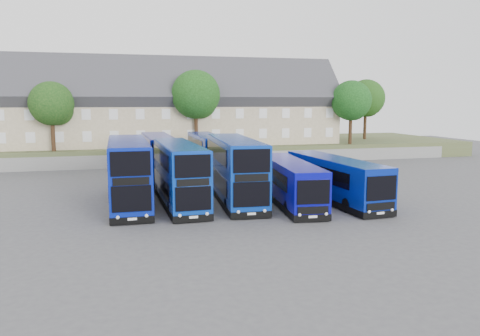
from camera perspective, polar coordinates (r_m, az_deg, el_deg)
name	(u,v)px	position (r m, az deg, el deg)	size (l,w,h in m)	color
ground	(227,213)	(31.64, -1.55, -5.51)	(120.00, 120.00, 0.00)	#47474C
retaining_wall	(182,160)	(54.83, -7.14, 1.01)	(70.00, 0.40, 1.50)	slate
earth_bank	(172,149)	(64.67, -8.27, 2.28)	(80.00, 20.00, 2.00)	#4F5530
terrace_row	(151,109)	(60.12, -10.82, 7.14)	(48.00, 10.40, 11.20)	tan
dd_front_left	(129,174)	(34.53, -13.43, -0.69)	(2.79, 11.79, 4.68)	#081DA1
dd_front_mid	(179,175)	(34.02, -7.45, -0.88)	(2.92, 11.21, 4.42)	#0934A6
dd_front_right	(235,171)	(35.01, -0.62, -0.35)	(3.40, 11.91, 4.68)	#0833A3
dd_rear_left	(159,159)	(44.99, -9.89, 1.14)	(2.72, 10.78, 4.26)	#071391
dd_rear_right	(207,156)	(47.43, -4.02, 1.50)	(2.51, 10.38, 4.11)	#0827A2
coach_east_a	(290,183)	(34.45, 6.06, -1.82)	(3.54, 11.65, 3.14)	#080AA1
coach_east_b	(335,180)	(35.87, 11.46, -1.46)	(3.26, 12.00, 3.24)	#082094
tree_west	(53,105)	(55.54, -21.84, 7.11)	(4.80, 4.80, 7.65)	#382314
tree_mid	(197,96)	(56.31, -5.28, 8.69)	(5.76, 5.76, 9.18)	#382314
tree_east	(352,102)	(62.23, 13.48, 7.82)	(5.12, 5.12, 8.16)	#382314
tree_far	(366,100)	(71.25, 15.16, 8.04)	(5.44, 5.44, 8.67)	#382314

